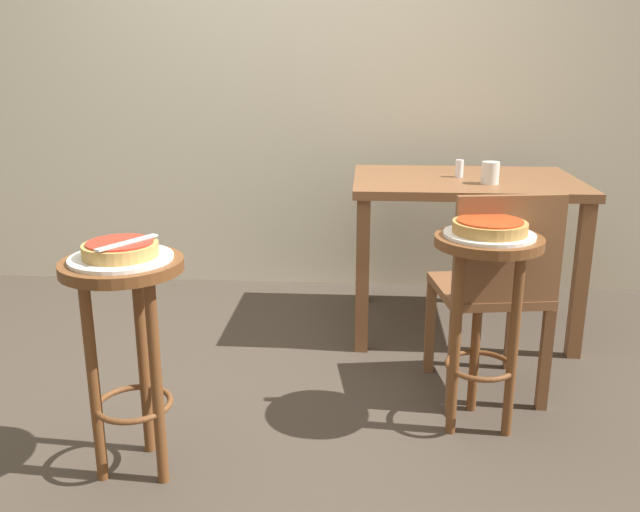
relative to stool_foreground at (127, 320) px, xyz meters
The scene contains 13 objects.
ground_plane 0.72m from the stool_foreground, 52.50° to the left, with size 6.00×6.00×0.00m, color #42382D.
back_wall 2.27m from the stool_foreground, 81.82° to the left, with size 6.00×0.10×3.00m, color beige.
stool_foreground is the anchor object (origin of this frame).
serving_plate_foreground 0.20m from the stool_foreground, 45.00° to the right, with size 0.31×0.31×0.01m, color white.
pizza_foreground 0.23m from the stool_foreground, 90.00° to the right, with size 0.23×0.23×0.05m.
stool_middle 1.22m from the stool_foreground, 17.46° to the left, with size 0.37×0.37×0.73m.
serving_plate_middle 1.23m from the stool_foreground, 17.46° to the left, with size 0.31×0.31×0.01m, color white.
pizza_middle 1.24m from the stool_foreground, 17.46° to the left, with size 0.25×0.25×0.05m.
dining_table 1.81m from the stool_foreground, 47.97° to the left, with size 1.07×0.77×0.76m.
cup_near_edge 1.78m from the stool_foreground, 42.50° to the left, with size 0.08×0.08×0.10m, color silver.
condiment_shaker 1.82m from the stool_foreground, 49.13° to the left, with size 0.04×0.04×0.08m, color white.
wooden_chair 1.37m from the stool_foreground, 25.63° to the left, with size 0.46×0.46×0.85m.
pizza_server_knife 0.26m from the stool_foreground, 33.69° to the right, with size 0.22×0.02×0.01m, color silver.
Camera 1 is at (0.45, -2.28, 1.31)m, focal length 37.70 mm.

